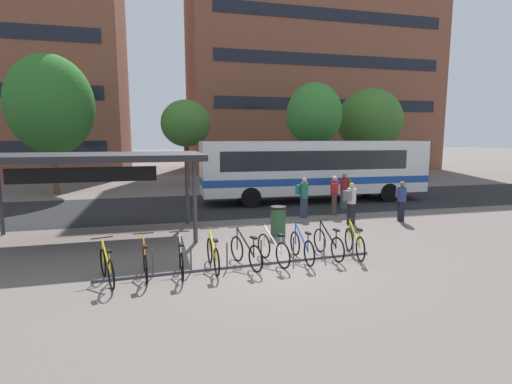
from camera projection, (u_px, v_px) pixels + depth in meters
The scene contains 26 objects.
ground at pixel (276, 262), 10.65m from camera, with size 200.00×200.00×0.00m, color #6B605B.
bus_lane_asphalt at pixel (222, 205), 19.53m from camera, with size 80.00×7.20×0.01m, color #232326.
city_bus at pixel (316, 168), 20.52m from camera, with size 12.09×2.92×3.20m.
bike_rack at pixel (244, 263), 10.25m from camera, with size 7.52×0.52×0.70m.
parked_bicycle_yellow_0 at pixel (107, 267), 9.08m from camera, with size 0.66×1.66×0.99m.
parked_bicycle_orange_1 at pixel (145, 262), 9.47m from camera, with size 0.52×1.72×0.99m.
parked_bicycle_silver_2 at pixel (181, 259), 9.65m from camera, with size 0.52×1.72×0.99m.
parked_bicycle_yellow_3 at pixel (213, 255), 10.00m from camera, with size 0.52×1.72×0.99m.
parked_bicycle_black_4 at pixel (246, 252), 10.23m from camera, with size 0.66×1.67×0.99m.
parked_bicycle_white_5 at pixel (273, 249), 10.50m from camera, with size 0.60×1.69×0.99m.
parked_bicycle_blue_6 at pixel (302, 247), 10.72m from camera, with size 0.52×1.72×0.99m.
parked_bicycle_black_7 at pixel (328, 244), 11.06m from camera, with size 0.52×1.72×0.99m.
parked_bicycle_yellow_8 at pixel (354, 243), 11.13m from camera, with size 0.52×1.71×0.99m.
transit_shelter at pixel (91, 159), 12.69m from camera, with size 7.31×3.67×2.87m.
commuter_grey_pack_0 at pixel (351, 201), 15.10m from camera, with size 0.60×0.47×1.64m.
commuter_grey_pack_1 at pixel (401, 198), 15.64m from camera, with size 0.45×0.59×1.65m.
commuter_teal_pack_2 at pixel (303, 195), 16.41m from camera, with size 0.59×0.58×1.71m.
commuter_red_pack_3 at pixel (334, 192), 16.93m from camera, with size 0.48×0.60×1.73m.
commuter_olive_pack_4 at pixel (344, 188), 18.47m from camera, with size 0.58×0.43×1.70m.
trash_bin at pixel (278, 221), 13.43m from camera, with size 0.55×0.55×1.03m.
street_tree_0 at pixel (314, 115), 26.83m from camera, with size 3.86×3.86×7.15m.
street_tree_1 at pixel (51, 105), 22.64m from camera, with size 4.89×4.89×8.20m.
street_tree_2 at pixel (186, 124), 26.67m from camera, with size 3.42×3.42×5.96m.
street_tree_3 at pixel (370, 121), 31.02m from camera, with size 5.18×5.18×7.26m.
building_left_wing at pixel (15, 53), 33.92m from camera, with size 18.15×12.88×21.40m.
building_right_wing at pixel (310, 55), 41.50m from camera, with size 25.67×11.80×24.29m.
Camera 1 is at (-3.08, -9.81, 3.42)m, focal length 27.05 mm.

